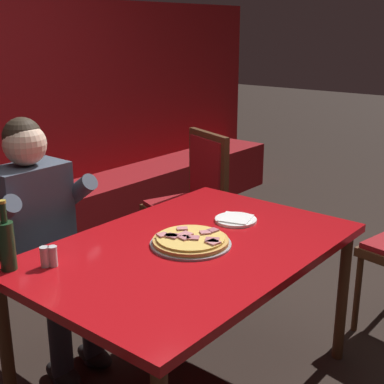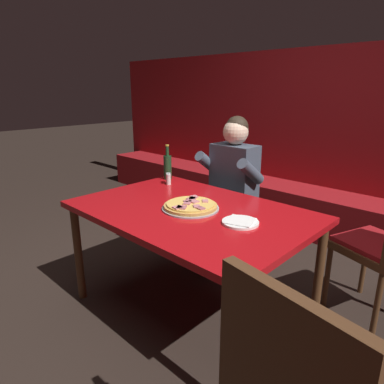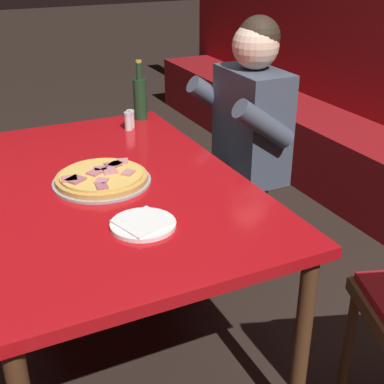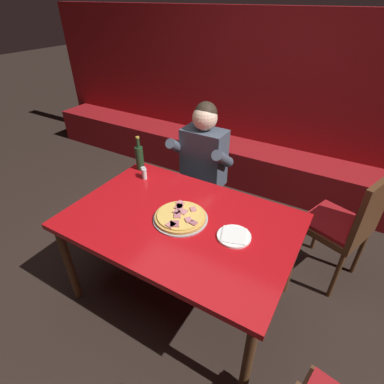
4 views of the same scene
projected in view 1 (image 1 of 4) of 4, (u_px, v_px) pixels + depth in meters
name	position (u px, v px, depth m)	size (l,w,h in m)	color
main_dining_table	(191.00, 259.00, 2.41)	(1.50, 1.01, 0.75)	#4C2D19
pizza	(191.00, 241.00, 2.38)	(0.37, 0.37, 0.05)	#9E9EA3
plate_white_paper	(236.00, 220.00, 2.68)	(0.21, 0.21, 0.02)	white
beer_bottle	(7.00, 244.00, 2.12)	(0.07, 0.07, 0.29)	#19381E
shaker_oregano	(53.00, 257.00, 2.17)	(0.04, 0.04, 0.09)	silver
shaker_parmesan	(45.00, 258.00, 2.16)	(0.04, 0.04, 0.09)	silver
diner_seated_blue_shirt	(43.00, 233.00, 2.65)	(0.53, 0.53, 1.27)	black
dining_chair_near_right	(193.00, 195.00, 3.63)	(0.56, 0.56, 1.01)	#4C2D19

